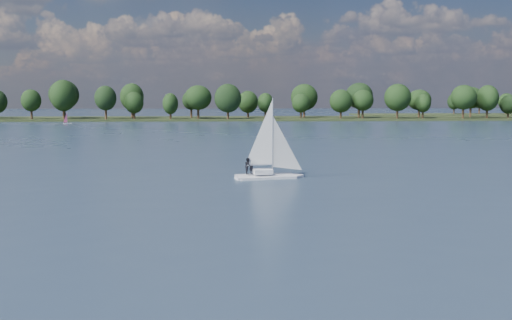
{
  "coord_description": "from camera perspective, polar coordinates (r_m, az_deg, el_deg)",
  "views": [
    {
      "loc": [
        -16.69,
        -24.48,
        8.88
      ],
      "look_at": [
        -13.36,
        33.83,
        2.5
      ],
      "focal_mm": 40.0,
      "sensor_mm": 36.0,
      "label": 1
    }
  ],
  "objects": [
    {
      "name": "far_shore",
      "position": [
        237.23,
        0.77,
        4.09
      ],
      "size": [
        660.0,
        40.0,
        1.5
      ],
      "primitive_type": "cube",
      "color": "black",
      "rests_on": "ground"
    },
    {
      "name": "ground",
      "position": [
        125.91,
        4.36,
        2.17
      ],
      "size": [
        700.0,
        700.0,
        0.0
      ],
      "primitive_type": "plane",
      "color": "#233342",
      "rests_on": "ground"
    },
    {
      "name": "treeline",
      "position": [
        232.46,
        -2.83,
        6.01
      ],
      "size": [
        562.41,
        73.66,
        17.58
      ],
      "color": "black",
      "rests_on": "ground"
    },
    {
      "name": "dinghy_pink",
      "position": [
        207.05,
        -18.35,
        3.73
      ],
      "size": [
        2.75,
        2.26,
        4.17
      ],
      "rotation": [
        0.0,
        0.0,
        0.57
      ],
      "color": "white",
      "rests_on": "ground"
    },
    {
      "name": "sailboat",
      "position": [
        62.62,
        1.03,
        0.48
      ],
      "size": [
        7.33,
        3.41,
        9.31
      ],
      "rotation": [
        0.0,
        0.0,
        0.21
      ],
      "color": "silver",
      "rests_on": "ground"
    }
  ]
}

